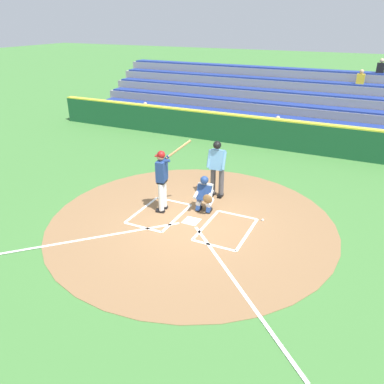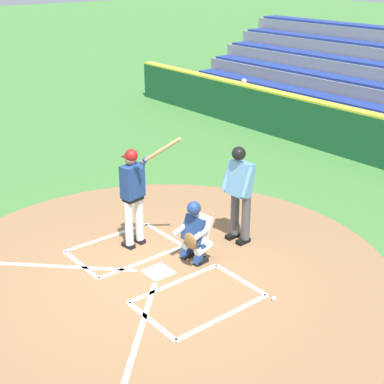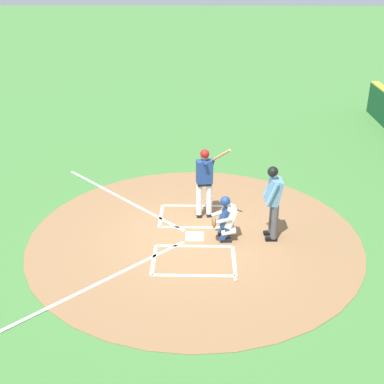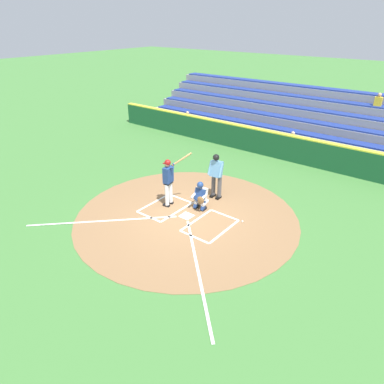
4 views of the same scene
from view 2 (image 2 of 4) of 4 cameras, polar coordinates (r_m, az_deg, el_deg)
name	(u,v)px [view 2 (image 2 of 4)]	position (r m, az deg, el deg)	size (l,w,h in m)	color
ground_plane	(159,272)	(9.53, -3.44, -8.20)	(120.00, 120.00, 0.00)	#427A38
dirt_circle	(159,272)	(9.53, -3.44, -8.17)	(8.00, 8.00, 0.01)	olive
home_plate_and_chalk	(114,290)	(9.12, -7.99, -9.84)	(7.93, 4.91, 0.01)	white
batter	(134,191)	(9.93, -5.98, 0.14)	(0.87, 0.84, 2.13)	white
catcher	(195,231)	(9.58, 0.32, -3.96)	(0.62, 0.61, 1.13)	black
plate_umpire	(240,188)	(10.11, 4.90, 0.44)	(0.59, 0.43, 1.86)	#4C4C51
baseball	(274,299)	(8.87, 8.36, -10.73)	(0.07, 0.07, 0.07)	white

